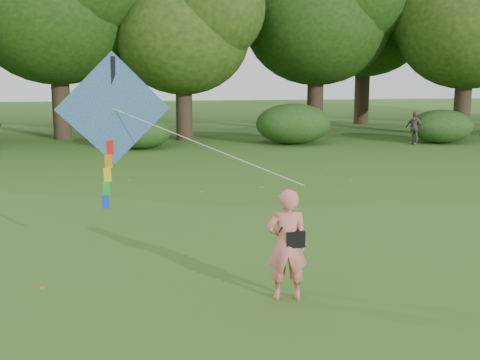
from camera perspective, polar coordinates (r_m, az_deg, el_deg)
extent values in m
plane|color=#265114|center=(10.59, 8.40, -9.95)|extent=(100.00, 100.00, 0.00)
imported|color=#E07169|center=(9.70, 4.48, -6.14)|extent=(0.71, 0.50, 1.83)
imported|color=#645F59|center=(29.03, 16.21, 4.77)|extent=(0.83, 0.95, 1.53)
cube|color=black|center=(9.66, 5.23, -5.54)|extent=(0.30, 0.20, 0.26)
cylinder|color=black|center=(9.53, 4.57, -3.56)|extent=(0.33, 0.14, 0.47)
cube|color=#283DB1|center=(11.35, -11.92, 6.62)|extent=(2.06, 0.43, 2.08)
cube|color=black|center=(11.38, -11.90, 6.64)|extent=(0.16, 0.31, 1.90)
cylinder|color=white|center=(10.26, -3.70, 3.42)|extent=(3.11, 2.25, 1.06)
cube|color=red|center=(11.46, -12.26, 3.04)|extent=(0.14, 0.06, 0.26)
cube|color=orange|center=(11.50, -12.36, 1.75)|extent=(0.14, 0.06, 0.26)
cube|color=yellow|center=(11.55, -12.45, 0.47)|extent=(0.14, 0.06, 0.26)
cube|color=green|center=(11.60, -12.55, -0.79)|extent=(0.14, 0.06, 0.26)
cube|color=blue|center=(11.66, -12.64, -2.04)|extent=(0.14, 0.06, 0.26)
cylinder|color=#3A2D1E|center=(31.05, -16.60, 7.29)|extent=(0.88, 0.88, 3.85)
ellipsoid|color=#1E3F11|center=(31.08, -17.04, 14.89)|extent=(8.00, 8.00, 6.80)
cylinder|color=#3A2D1E|center=(29.62, -5.32, 6.86)|extent=(0.80, 0.80, 3.15)
ellipsoid|color=#1E3F11|center=(29.55, -5.44, 13.32)|extent=(6.40, 6.40, 5.44)
cylinder|color=#3A2D1E|center=(32.49, 7.14, 7.67)|extent=(0.86, 0.86, 3.67)
ellipsoid|color=#1E3F11|center=(32.49, 7.31, 14.60)|extent=(7.60, 7.60, 6.46)
cylinder|color=#3A2D1E|center=(32.57, 20.34, 6.85)|extent=(0.83, 0.83, 3.43)
ellipsoid|color=#1E3F11|center=(32.53, 20.78, 13.15)|extent=(6.80, 6.80, 5.78)
cylinder|color=#3A2D1E|center=(37.16, -10.26, 7.88)|extent=(0.84, 0.84, 3.50)
ellipsoid|color=#1E3F11|center=(37.14, -10.46, 13.54)|extent=(7.00, 7.00, 5.95)
cylinder|color=#3A2D1E|center=(37.90, 11.48, 8.29)|extent=(0.90, 0.90, 4.02)
ellipsoid|color=#1E3F11|center=(37.93, 11.73, 14.57)|extent=(7.80, 7.80, 6.63)
ellipsoid|color=#264919|center=(26.84, -9.44, 4.46)|extent=(2.66, 2.09, 1.42)
ellipsoid|color=#264919|center=(28.14, 5.07, 5.33)|extent=(3.50, 2.75, 1.88)
ellipsoid|color=#264919|center=(29.89, 18.58, 4.85)|extent=(2.94, 2.31, 1.58)
cube|color=olive|center=(18.43, 2.04, -0.68)|extent=(0.14, 0.11, 0.01)
cube|color=olive|center=(17.78, -3.71, -1.13)|extent=(0.14, 0.14, 0.01)
cube|color=olive|center=(10.94, -18.25, -9.67)|extent=(0.12, 0.14, 0.01)
cube|color=olive|center=(15.72, 4.76, -2.79)|extent=(0.12, 0.14, 0.01)
cube|color=olive|center=(19.84, -10.57, -0.01)|extent=(0.13, 0.14, 0.01)
cube|color=olive|center=(21.75, 8.10, 1.05)|extent=(0.13, 0.14, 0.01)
cube|color=olive|center=(19.74, 10.43, -0.06)|extent=(0.13, 0.14, 0.01)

